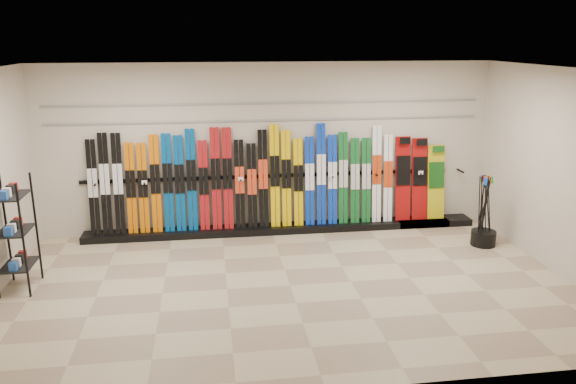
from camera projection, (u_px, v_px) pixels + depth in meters
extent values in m
plane|color=gray|center=(290.00, 285.00, 7.98)|extent=(8.00, 8.00, 0.00)
plane|color=beige|center=(270.00, 148.00, 9.96)|extent=(8.00, 0.00, 8.00)
plane|color=beige|center=(563.00, 174.00, 8.12)|extent=(0.00, 5.00, 5.00)
plane|color=silver|center=(290.00, 70.00, 7.18)|extent=(8.00, 8.00, 0.00)
cube|color=black|center=(284.00, 228.00, 10.17)|extent=(8.00, 0.40, 0.12)
cube|color=black|center=(93.00, 188.00, 9.53)|extent=(0.17, 0.21, 1.64)
cube|color=black|center=(105.00, 184.00, 9.55)|extent=(0.17, 0.22, 1.74)
cube|color=black|center=(118.00, 184.00, 9.58)|extent=(0.17, 0.22, 1.73)
cube|color=#D06405|center=(131.00, 188.00, 9.62)|extent=(0.17, 0.20, 1.57)
cube|color=#D06405|center=(143.00, 188.00, 9.65)|extent=(0.17, 0.20, 1.56)
cube|color=#D06405|center=(155.00, 184.00, 9.67)|extent=(0.17, 0.22, 1.69)
cube|color=#024486|center=(168.00, 183.00, 9.70)|extent=(0.17, 0.22, 1.71)
cube|color=#024486|center=(180.00, 184.00, 9.73)|extent=(0.17, 0.21, 1.67)
cube|color=#024486|center=(191.00, 180.00, 9.75)|extent=(0.17, 0.23, 1.77)
cube|color=#A01217|center=(204.00, 185.00, 9.79)|extent=(0.17, 0.20, 1.57)
cube|color=#A01217|center=(216.00, 179.00, 9.80)|extent=(0.17, 0.23, 1.79)
cube|color=#A01217|center=(228.00, 179.00, 9.83)|extent=(0.17, 0.23, 1.78)
cube|color=black|center=(240.00, 184.00, 9.88)|extent=(0.17, 0.20, 1.57)
cube|color=black|center=(252.00, 186.00, 9.91)|extent=(0.17, 0.19, 1.50)
cube|color=black|center=(263.00, 179.00, 9.92)|extent=(0.17, 0.22, 1.73)
cube|color=#EFC203|center=(275.00, 176.00, 9.94)|extent=(0.17, 0.23, 1.82)
cube|color=#EFC203|center=(286.00, 179.00, 9.98)|extent=(0.17, 0.22, 1.71)
cube|color=#EFC203|center=(298.00, 182.00, 10.02)|extent=(0.17, 0.20, 1.56)
cube|color=#0C34B3|center=(310.00, 181.00, 10.05)|extent=(0.17, 0.20, 1.59)
cube|color=#0C34B3|center=(321.00, 174.00, 10.06)|extent=(0.17, 0.23, 1.82)
cube|color=#0C34B3|center=(332.00, 180.00, 10.10)|extent=(0.17, 0.21, 1.61)
cube|color=#125C25|center=(343.00, 178.00, 10.13)|extent=(0.17, 0.21, 1.66)
cube|color=#125C25|center=(355.00, 181.00, 10.16)|extent=(0.17, 0.20, 1.54)
cube|color=#125C25|center=(366.00, 181.00, 10.19)|extent=(0.17, 0.20, 1.54)
cube|color=white|center=(377.00, 174.00, 10.20)|extent=(0.17, 0.22, 1.75)
cube|color=white|center=(388.00, 178.00, 10.25)|extent=(0.17, 0.20, 1.59)
cube|color=#990C0C|center=(403.00, 179.00, 10.33)|extent=(0.28, 0.24, 1.54)
cube|color=#990C0C|center=(419.00, 179.00, 10.37)|extent=(0.29, 0.23, 1.51)
cube|color=gold|center=(436.00, 182.00, 10.42)|extent=(0.32, 0.21, 1.37)
cube|color=black|center=(15.00, 235.00, 7.68)|extent=(0.40, 0.60, 1.59)
cylinder|color=black|center=(483.00, 238.00, 9.49)|extent=(0.41, 0.41, 0.25)
cylinder|color=black|center=(485.00, 210.00, 9.39)|extent=(0.11, 0.06, 1.18)
cylinder|color=black|center=(488.00, 210.00, 9.37)|extent=(0.16, 0.11, 1.17)
cylinder|color=black|center=(483.00, 213.00, 9.24)|extent=(0.11, 0.09, 1.18)
cylinder|color=black|center=(481.00, 209.00, 9.47)|extent=(0.05, 0.06, 1.18)
cylinder|color=black|center=(485.00, 210.00, 9.41)|extent=(0.07, 0.14, 1.18)
cylinder|color=black|center=(482.00, 211.00, 9.35)|extent=(0.15, 0.04, 1.17)
cylinder|color=black|center=(479.00, 209.00, 9.47)|extent=(0.16, 0.14, 1.17)
cylinder|color=black|center=(489.00, 211.00, 9.36)|extent=(0.14, 0.09, 1.17)
cylinder|color=black|center=(481.00, 209.00, 9.47)|extent=(0.14, 0.14, 1.17)
cylinder|color=black|center=(483.00, 211.00, 9.33)|extent=(0.14, 0.08, 1.17)
cylinder|color=black|center=(482.00, 212.00, 9.29)|extent=(0.03, 0.04, 1.18)
cylinder|color=black|center=(485.00, 210.00, 9.42)|extent=(0.09, 0.05, 1.18)
cube|color=gray|center=(269.00, 120.00, 9.81)|extent=(7.60, 0.02, 0.03)
cube|color=gray|center=(269.00, 103.00, 9.73)|extent=(7.60, 0.02, 0.03)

